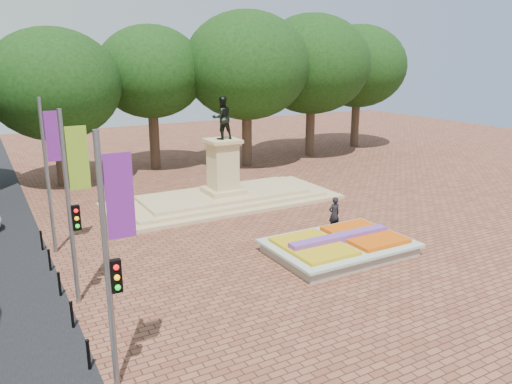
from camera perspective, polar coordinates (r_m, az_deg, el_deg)
ground at (r=24.07m, az=4.60°, el=-5.87°), size 90.00×90.00×0.00m
flower_bed at (r=23.02m, az=9.55°, el=-6.05°), size 6.30×4.30×0.91m
monument at (r=30.43m, az=-3.77°, el=0.43°), size 14.00×6.00×6.40m
tree_row_back at (r=39.56m, az=-7.23°, el=12.28°), size 44.80×8.80×10.43m
banner_poles at (r=18.09m, az=-20.12°, el=-1.03°), size 0.88×11.17×7.00m
bollard_row at (r=19.00m, az=-20.96°, el=-11.18°), size 0.12×13.12×0.98m
pedestrian at (r=25.62m, az=8.92°, el=-2.53°), size 0.67×0.45×1.82m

